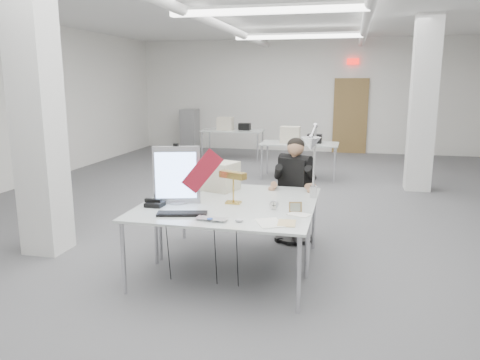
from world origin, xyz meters
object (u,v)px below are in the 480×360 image
(office_chair, at_px, (295,202))
(laptop, at_px, (210,220))
(desk_phone, at_px, (155,204))
(seated_person, at_px, (295,173))
(monitor, at_px, (177,175))
(beige_monitor, at_px, (221,176))
(architect_lamp, at_px, (313,159))
(desk_main, at_px, (218,215))
(bankers_lamp, at_px, (233,187))

(office_chair, distance_m, laptop, 1.94)
(office_chair, height_order, desk_phone, office_chair)
(office_chair, distance_m, seated_person, 0.40)
(office_chair, relative_size, monitor, 1.66)
(office_chair, xyz_separation_m, laptop, (-0.57, -1.83, 0.26))
(beige_monitor, distance_m, architect_lamp, 1.19)
(desk_main, xyz_separation_m, architect_lamp, (0.85, 0.64, 0.48))
(laptop, xyz_separation_m, bankers_lamp, (0.05, 0.69, 0.16))
(office_chair, height_order, monitor, monitor)
(seated_person, height_order, desk_phone, seated_person)
(laptop, height_order, beige_monitor, beige_monitor)
(office_chair, bearing_deg, desk_main, -86.70)
(desk_main, distance_m, laptop, 0.28)
(desk_main, relative_size, desk_phone, 10.10)
(office_chair, bearing_deg, bankers_lamp, -91.33)
(laptop, relative_size, architect_lamp, 0.32)
(monitor, bearing_deg, beige_monitor, 51.41)
(beige_monitor, bearing_deg, office_chair, 53.23)
(bankers_lamp, height_order, desk_phone, bankers_lamp)
(seated_person, bearing_deg, laptop, -84.44)
(seated_person, distance_m, beige_monitor, 0.97)
(office_chair, xyz_separation_m, bankers_lamp, (-0.52, -1.14, 0.42))
(monitor, xyz_separation_m, laptop, (0.53, -0.57, -0.29))
(seated_person, bearing_deg, monitor, -108.92)
(seated_person, height_order, beige_monitor, seated_person)
(monitor, bearing_deg, seated_person, 31.38)
(desk_main, bearing_deg, bankers_lamp, 83.70)
(office_chair, xyz_separation_m, beige_monitor, (-0.82, -0.57, 0.42))
(laptop, distance_m, bankers_lamp, 0.71)
(office_chair, xyz_separation_m, monitor, (-1.11, -1.26, 0.55))
(desk_main, xyz_separation_m, monitor, (-0.54, 0.29, 0.32))
(desk_main, bearing_deg, monitor, 151.30)
(bankers_lamp, bearing_deg, monitor, -144.96)
(office_chair, relative_size, desk_phone, 5.69)
(seated_person, distance_m, monitor, 1.65)
(monitor, xyz_separation_m, architect_lamp, (1.39, 0.35, 0.16))
(office_chair, height_order, seated_person, seated_person)
(desk_main, height_order, monitor, monitor)
(beige_monitor, relative_size, architect_lamp, 0.38)
(desk_main, relative_size, monitor, 2.95)
(monitor, height_order, beige_monitor, monitor)
(office_chair, relative_size, seated_person, 1.09)
(desk_main, height_order, architect_lamp, architect_lamp)
(monitor, xyz_separation_m, bankers_lamp, (0.58, 0.13, -0.13))
(desk_main, relative_size, office_chair, 1.77)
(monitor, xyz_separation_m, beige_monitor, (0.28, 0.69, -0.14))
(laptop, bearing_deg, architect_lamp, 51.89)
(bankers_lamp, bearing_deg, beige_monitor, 140.44)
(desk_main, xyz_separation_m, bankers_lamp, (0.05, 0.42, 0.18))
(desk_main, relative_size, seated_person, 1.93)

